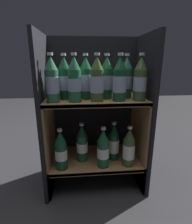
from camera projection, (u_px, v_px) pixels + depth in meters
The scene contains 20 objects.
ground_plane at pixel (98, 198), 1.06m from camera, with size 6.00×6.00×0.00m, color #2D2D30.
fridge_back_wall at pixel (93, 108), 1.25m from camera, with size 0.62×0.02×0.95m, color black.
fridge_side_left at pixel (46, 117), 1.06m from camera, with size 0.02×0.37×0.95m, color black.
fridge_side_right at pixel (142, 114), 1.11m from camera, with size 0.02×0.37×0.95m, color black.
shelf_lower at pixel (95, 162), 1.16m from camera, with size 0.58×0.33×0.19m.
shelf_upper at pixel (95, 124), 1.09m from camera, with size 0.58×0.33×0.59m.
bottle_upper_front_0 at pixel (52, 81), 0.90m from camera, with size 0.07×0.07×0.25m.
bottle_upper_front_1 at pixel (75, 81), 0.91m from camera, with size 0.07×0.07×0.25m.
bottle_upper_front_2 at pixel (98, 81), 0.92m from camera, with size 0.07×0.07×0.25m.
bottle_upper_front_3 at pixel (120, 81), 0.93m from camera, with size 0.07×0.07×0.25m.
bottle_upper_front_4 at pixel (140, 80), 0.94m from camera, with size 0.07×0.07×0.25m.
bottle_upper_back_0 at pixel (65, 80), 0.98m from camera, with size 0.07×0.07×0.25m.
bottle_upper_back_1 at pixel (86, 79), 0.99m from camera, with size 0.07×0.07×0.25m.
bottle_upper_back_2 at pixel (107, 79), 1.00m from camera, with size 0.07×0.07×0.25m.
bottle_upper_back_3 at pixel (126, 79), 1.01m from camera, with size 0.07×0.07×0.25m.
bottle_lower_front_0 at pixel (61, 151), 1.02m from camera, with size 0.07×0.07×0.25m.
bottle_lower_front_1 at pixel (103, 149), 1.04m from camera, with size 0.07×0.07×0.25m.
bottle_lower_front_2 at pixel (129, 148), 1.05m from camera, with size 0.07×0.07×0.25m.
bottle_lower_back_0 at pixel (82, 144), 1.10m from camera, with size 0.07×0.07×0.25m.
bottle_lower_back_1 at pixel (114, 143), 1.12m from camera, with size 0.07×0.07×0.25m.
Camera 1 is at (-0.09, -0.86, 0.80)m, focal length 28.00 mm.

